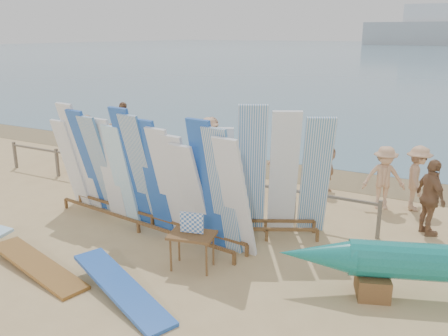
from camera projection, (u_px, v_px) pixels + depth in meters
The scene contains 26 objects.
ground at pixel (82, 234), 10.87m from camera, with size 160.00×160.00×0.00m, color tan.
wet_sand_strip at pixel (229, 162), 16.94m from camera, with size 40.00×2.60×0.01m, color olive.
distant_ship at pixel (430, 30), 166.73m from camera, with size 45.00×8.00×14.00m.
fence at pixel (159, 174), 13.22m from camera, with size 12.08×0.08×0.90m.
main_surfboard_rack at pixel (143, 177), 10.75m from camera, with size 5.78×1.47×2.89m.
side_surfboard_rack at pixel (268, 178), 10.35m from camera, with size 2.75×1.91×3.06m.
vendor_table at pixel (192, 250), 9.18m from camera, with size 0.99×0.80×1.16m.
flat_board_c at pixel (38, 271), 9.17m from camera, with size 0.56×2.70×0.07m, color #956228.
flat_board_d at pixel (122, 297), 8.26m from camera, with size 0.56×2.70×0.07m, color blue.
beach_chair_left at pixel (186, 179), 14.10m from camera, with size 0.61×0.62×0.82m.
beach_chair_right at pixel (177, 180), 14.02m from camera, with size 0.58×0.60×0.86m.
stroller at pixel (238, 183), 12.94m from camera, with size 0.86×1.01×1.18m.
beachgoer_11 at pixel (119, 129), 18.59m from camera, with size 1.45×0.47×1.57m, color beige.
beachgoer_9 at pixel (384, 178), 12.23m from camera, with size 1.08×0.44×1.67m, color tan.
beachgoer_0 at pixel (81, 144), 15.46m from camera, with size 0.92×0.44×1.89m, color tan.
beachgoer_4 at pixel (139, 150), 15.02m from camera, with size 1.02×0.44×1.74m, color #8C6042.
beachgoer_6 at pixel (210, 156), 14.14m from camera, with size 0.87×0.42×1.78m, color tan.
beachgoer_8 at pixel (278, 162), 13.53m from camera, with size 0.85×0.41×1.74m, color beige.
beachgoer_extra_1 at pixel (124, 127), 18.28m from camera, with size 1.11×0.48×1.90m, color #8C6042.
beachgoer_3 at pixel (209, 145), 15.47m from camera, with size 1.17×0.48×1.81m, color tan.
beachgoer_10 at pixel (431, 198), 10.62m from camera, with size 1.03×0.45×1.77m, color #8C6042.
beachgoer_2 at pixel (89, 141), 16.08m from camera, with size 0.87×0.42×1.80m, color beige.
beachgoer_7 at pixel (326, 162), 13.53m from camera, with size 0.64×0.35×1.77m, color #8C6042.
beachgoer_extra_0 at pixel (417, 178), 12.13m from camera, with size 1.10×0.45×1.70m, color tan.
beachgoer_1 at pixel (73, 135), 17.60m from camera, with size 0.57×0.31×1.56m, color #8C6042.
beachgoer_5 at pixel (211, 143), 15.84m from camera, with size 1.65×0.53×1.78m, color beige.
Camera 1 is at (7.68, -7.23, 4.45)m, focal length 38.00 mm.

